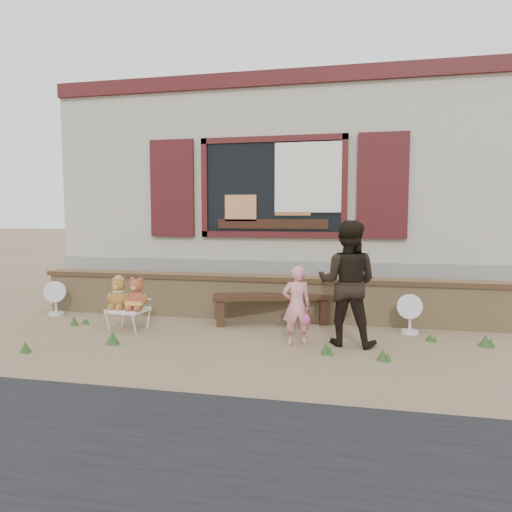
% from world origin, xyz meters
% --- Properties ---
extents(ground, '(80.00, 80.00, 0.00)m').
position_xyz_m(ground, '(0.00, 0.00, 0.00)').
color(ground, brown).
rests_on(ground, ground).
extents(shopfront, '(8.04, 5.13, 4.00)m').
position_xyz_m(shopfront, '(0.00, 4.49, 2.00)').
color(shopfront, '#9D967F').
rests_on(shopfront, ground).
extents(brick_wall, '(7.10, 0.36, 0.67)m').
position_xyz_m(brick_wall, '(0.00, 1.00, 0.34)').
color(brick_wall, tan).
rests_on(brick_wall, ground).
extents(bench, '(1.73, 0.81, 0.44)m').
position_xyz_m(bench, '(0.21, 0.71, 0.32)').
color(bench, black).
rests_on(bench, ground).
extents(folding_chair, '(0.52, 0.47, 0.30)m').
position_xyz_m(folding_chair, '(-1.67, -0.04, 0.27)').
color(folding_chair, white).
rests_on(folding_chair, ground).
extents(teddy_bear_left, '(0.35, 0.31, 0.44)m').
position_xyz_m(teddy_bear_left, '(-1.80, -0.02, 0.52)').
color(teddy_bear_left, brown).
rests_on(teddy_bear_left, folding_chair).
extents(teddy_bear_right, '(0.35, 0.31, 0.45)m').
position_xyz_m(teddy_bear_right, '(-1.53, -0.05, 0.52)').
color(teddy_bear_right, brown).
rests_on(teddy_bear_right, folding_chair).
extents(child, '(0.41, 0.33, 0.97)m').
position_xyz_m(child, '(0.69, -0.26, 0.49)').
color(child, pink).
rests_on(child, ground).
extents(adult, '(0.82, 0.69, 1.52)m').
position_xyz_m(adult, '(1.29, -0.12, 0.76)').
color(adult, black).
rests_on(adult, ground).
extents(fan_left, '(0.35, 0.23, 0.55)m').
position_xyz_m(fan_left, '(-3.24, 0.60, 0.27)').
color(fan_left, silver).
rests_on(fan_left, ground).
extents(fan_right, '(0.34, 0.23, 0.54)m').
position_xyz_m(fan_right, '(2.11, 0.57, 0.27)').
color(fan_right, white).
rests_on(fan_right, ground).
extents(grass_tufts, '(5.64, 1.58, 0.15)m').
position_xyz_m(grass_tufts, '(0.20, -0.37, 0.07)').
color(grass_tufts, '#2A4D1E').
rests_on(grass_tufts, ground).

